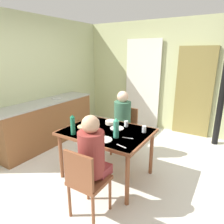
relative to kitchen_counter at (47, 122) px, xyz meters
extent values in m
plane|color=silver|center=(1.59, -0.34, -0.45)|extent=(6.48, 6.48, 0.00)
cube|color=#BFC68E|center=(1.59, 2.15, 0.85)|extent=(4.05, 0.10, 2.60)
cube|color=#BBC392|center=(-0.33, 0.28, 0.85)|extent=(0.10, 3.74, 2.60)
cube|color=olive|center=(2.50, 2.07, 0.55)|extent=(0.80, 0.05, 2.00)
cylinder|color=black|center=(3.07, 1.80, 0.85)|extent=(0.12, 0.12, 2.60)
cube|color=white|center=(1.26, 2.05, 0.64)|extent=(0.90, 0.03, 2.18)
cube|color=brown|center=(0.00, 0.00, -0.02)|extent=(0.60, 2.18, 0.87)
cube|color=#9E9E99|center=(0.00, 0.00, 0.43)|extent=(0.61, 2.23, 0.03)
cylinder|color=#B7B7BC|center=(0.00, 0.33, 0.45)|extent=(0.21, 0.21, 0.01)
cube|color=brown|center=(1.75, -0.36, 0.28)|extent=(1.27, 0.95, 0.04)
cube|color=#E8B963|center=(1.75, -0.36, 0.30)|extent=(1.22, 0.92, 0.00)
cylinder|color=brown|center=(1.18, -0.77, -0.10)|extent=(0.06, 0.06, 0.71)
cylinder|color=brown|center=(2.31, -0.77, -0.10)|extent=(0.06, 0.06, 0.71)
cylinder|color=brown|center=(1.18, 0.05, -0.10)|extent=(0.06, 0.06, 0.71)
cylinder|color=brown|center=(2.31, 0.05, -0.10)|extent=(0.06, 0.06, 0.71)
cube|color=brown|center=(2.00, -1.12, 0.00)|extent=(0.40, 0.40, 0.04)
cube|color=brown|center=(2.00, -1.30, 0.21)|extent=(0.38, 0.04, 0.42)
cylinder|color=brown|center=(1.83, -0.95, -0.25)|extent=(0.04, 0.04, 0.41)
cylinder|color=brown|center=(2.17, -0.95, -0.25)|extent=(0.04, 0.04, 0.41)
cylinder|color=brown|center=(1.83, -1.29, -0.25)|extent=(0.04, 0.04, 0.41)
cylinder|color=brown|center=(2.17, -1.29, -0.25)|extent=(0.04, 0.04, 0.41)
cube|color=brown|center=(1.62, 0.40, 0.00)|extent=(0.40, 0.40, 0.04)
cube|color=brown|center=(1.62, 0.58, 0.21)|extent=(0.38, 0.04, 0.42)
cylinder|color=brown|center=(1.79, 0.23, -0.25)|extent=(0.04, 0.04, 0.41)
cylinder|color=brown|center=(1.45, 0.23, -0.25)|extent=(0.04, 0.04, 0.41)
cylinder|color=brown|center=(1.79, 0.57, -0.25)|extent=(0.04, 0.04, 0.41)
cylinder|color=brown|center=(1.45, 0.57, -0.25)|extent=(0.04, 0.04, 0.41)
cube|color=#913437|center=(2.00, -0.96, 0.06)|extent=(0.30, 0.22, 0.12)
cylinder|color=maroon|center=(2.00, -1.07, 0.32)|extent=(0.30, 0.30, 0.52)
sphere|color=tan|center=(2.00, -1.07, 0.67)|extent=(0.20, 0.20, 0.20)
cube|color=#396244|center=(1.62, 0.24, 0.06)|extent=(0.30, 0.22, 0.12)
cylinder|color=#38664C|center=(1.62, 0.35, 0.32)|extent=(0.30, 0.30, 0.52)
sphere|color=beige|center=(1.62, 0.35, 0.67)|extent=(0.20, 0.20, 0.20)
cylinder|color=#348C71|center=(1.99, -0.50, 0.42)|extent=(0.08, 0.08, 0.24)
cone|color=#28966B|center=(1.99, -0.50, 0.56)|extent=(0.05, 0.05, 0.04)
cylinder|color=#1F7953|center=(1.42, -0.72, 0.43)|extent=(0.07, 0.07, 0.26)
cone|color=#137A51|center=(1.42, -0.72, 0.57)|extent=(0.05, 0.05, 0.04)
cylinder|color=#F0E3CF|center=(1.64, -0.08, 0.33)|extent=(0.17, 0.17, 0.05)
cylinder|color=white|center=(1.84, -0.21, 0.31)|extent=(0.21, 0.21, 0.01)
cylinder|color=white|center=(1.31, -0.12, 0.31)|extent=(0.22, 0.22, 0.01)
cylinder|color=white|center=(1.89, -0.66, 0.31)|extent=(0.23, 0.23, 0.01)
cylinder|color=silver|center=(1.91, -0.06, 0.35)|extent=(0.06, 0.06, 0.09)
cylinder|color=silver|center=(2.24, -0.13, 0.35)|extent=(0.06, 0.06, 0.10)
cylinder|color=#DBB77A|center=(1.37, -0.43, 0.31)|extent=(0.19, 0.19, 0.02)
cube|color=silver|center=(1.54, -0.57, 0.30)|extent=(0.15, 0.05, 0.00)
cube|color=silver|center=(2.14, -0.44, 0.30)|extent=(0.15, 0.05, 0.00)
cube|color=silver|center=(2.18, -0.70, 0.30)|extent=(0.15, 0.05, 0.00)
camera|label=1|loc=(3.27, -2.69, 1.41)|focal=32.32mm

